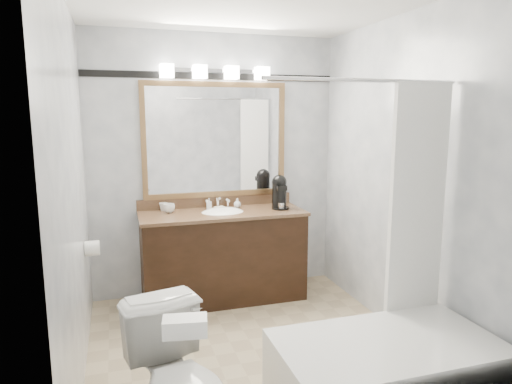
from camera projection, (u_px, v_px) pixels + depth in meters
room at (254, 186)px, 3.22m from camera, size 2.42×2.62×2.52m
vanity at (223, 254)px, 4.31m from camera, size 1.53×0.58×0.97m
mirror at (215, 140)px, 4.39m from camera, size 1.40×0.04×1.10m
vanity_light_bar at (216, 72)px, 4.23m from camera, size 1.02×0.14×0.12m
accent_stripe at (214, 76)px, 4.29m from camera, size 2.40×0.01×0.06m
bathtub at (388, 365)px, 2.70m from camera, size 1.30×0.75×1.96m
tp_roll at (92, 248)px, 3.61m from camera, size 0.11×0.12×0.12m
tissue_box at (185, 326)px, 2.05m from camera, size 0.21×0.14×0.08m
coffee_maker at (279, 191)px, 4.39m from camera, size 0.17×0.21×0.32m
cup_left at (169, 208)px, 4.20m from camera, size 0.12×0.12×0.08m
cup_right at (163, 207)px, 4.29m from camera, size 0.10×0.10×0.07m
soap_bottle_a at (209, 204)px, 4.35m from camera, size 0.06×0.06×0.11m
soap_bottle_b at (237, 203)px, 4.43m from camera, size 0.08×0.08×0.09m
soap_bar at (219, 208)px, 4.35m from camera, size 0.10×0.08×0.03m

